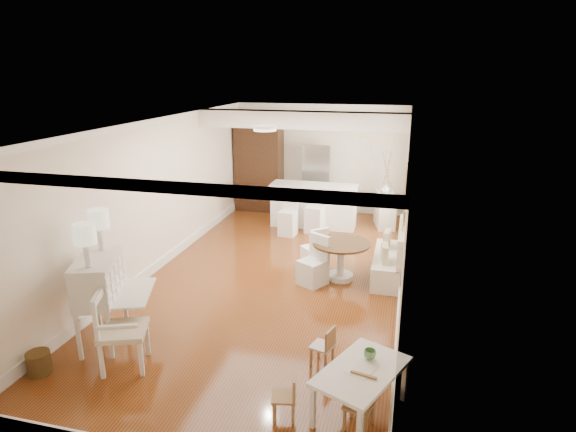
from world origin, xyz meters
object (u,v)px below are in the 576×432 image
at_px(kids_chair_a, 284,396).
at_px(slip_chair_far, 314,247).
at_px(kids_table, 361,391).
at_px(gustavian_armchair, 123,329).
at_px(slip_chair_near, 313,261).
at_px(wicker_basket, 39,363).
at_px(kids_chair_b, 322,345).
at_px(dining_table, 341,261).
at_px(bar_stool_left, 288,216).
at_px(bar_stool_right, 315,212).
at_px(secretary_bureau, 101,300).
at_px(sideboard, 385,210).
at_px(pantry_cabinet, 259,167).
at_px(kids_chair_c, 359,404).
at_px(breakfast_counter, 314,205).
at_px(fridge, 330,181).

distance_m(kids_chair_a, slip_chair_far, 4.18).
bearing_deg(kids_table, gustavian_armchair, 176.88).
bearing_deg(slip_chair_near, wicker_basket, -99.10).
xyz_separation_m(kids_chair_b, dining_table, (-0.15, 2.68, 0.08)).
bearing_deg(bar_stool_left, slip_chair_near, -59.82).
distance_m(gustavian_armchair, wicker_basket, 1.11).
bearing_deg(bar_stool_right, wicker_basket, -102.24).
relative_size(secretary_bureau, slip_chair_far, 1.51).
bearing_deg(gustavian_armchair, bar_stool_right, -33.56).
xyz_separation_m(secretary_bureau, slip_chair_near, (2.43, 2.54, -0.19)).
relative_size(slip_chair_near, bar_stool_left, 0.96).
xyz_separation_m(secretary_bureau, gustavian_armchair, (0.61, -0.45, -0.10)).
bearing_deg(secretary_bureau, sideboard, 40.85).
bearing_deg(bar_stool_left, pantry_cabinet, 130.03).
height_order(kids_chair_b, kids_chair_c, kids_chair_c).
distance_m(breakfast_counter, fridge, 1.14).
xyz_separation_m(kids_chair_b, sideboard, (0.43, 5.99, 0.15)).
xyz_separation_m(slip_chair_near, pantry_cabinet, (-2.33, 4.33, 0.71)).
height_order(wicker_basket, dining_table, dining_table).
bearing_deg(slip_chair_near, kids_chair_c, -40.71).
relative_size(bar_stool_left, bar_stool_right, 0.94).
bearing_deg(secretary_bureau, dining_table, 25.07).
relative_size(slip_chair_far, sideboard, 0.95).
distance_m(gustavian_armchair, bar_stool_right, 5.93).
xyz_separation_m(kids_chair_c, bar_stool_right, (-1.69, 6.18, 0.19)).
bearing_deg(kids_chair_b, breakfast_counter, -150.92).
relative_size(gustavian_armchair, pantry_cabinet, 0.46).
distance_m(breakfast_counter, bar_stool_left, 0.93).
bearing_deg(dining_table, bar_stool_right, 111.31).
relative_size(bar_stool_right, sideboard, 1.12).
xyz_separation_m(wicker_basket, kids_chair_a, (3.15, -0.02, 0.12)).
height_order(bar_stool_left, fridge, fridge).
bearing_deg(gustavian_armchair, wicker_basket, 91.96).
xyz_separation_m(breakfast_counter, bar_stool_left, (-0.43, -0.83, -0.06)).
relative_size(dining_table, fridge, 0.57).
relative_size(slip_chair_near, slip_chair_far, 1.06).
bearing_deg(bar_stool_right, kids_chair_a, -74.00).
height_order(secretary_bureau, kids_chair_c, secretary_bureau).
xyz_separation_m(dining_table, slip_chair_near, (-0.44, -0.33, 0.09)).
xyz_separation_m(kids_chair_a, breakfast_counter, (-1.00, 6.67, 0.25)).
bearing_deg(kids_table, slip_chair_near, 110.32).
bearing_deg(kids_table, slip_chair_far, 108.29).
bearing_deg(gustavian_armchair, slip_chair_far, -45.45).
xyz_separation_m(secretary_bureau, fridge, (2.00, 6.84, 0.27)).
bearing_deg(wicker_basket, gustavian_armchair, 22.84).
relative_size(gustavian_armchair, wicker_basket, 3.65).
xyz_separation_m(kids_chair_c, slip_chair_near, (-1.17, 3.39, 0.14)).
bearing_deg(bar_stool_right, sideboard, 36.58).
height_order(kids_chair_a, kids_chair_b, kids_chair_b).
bearing_deg(wicker_basket, bar_stool_right, 69.90).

